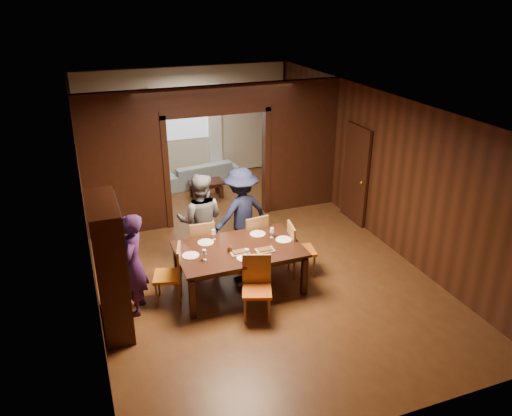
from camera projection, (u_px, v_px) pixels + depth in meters
name	position (u px, v px, depth m)	size (l,w,h in m)	color
floor	(243.00, 251.00, 9.65)	(9.00, 9.00, 0.00)	#522D17
ceiling	(241.00, 101.00, 8.48)	(5.50, 9.00, 0.02)	silver
room_walls	(213.00, 149.00, 10.66)	(5.52, 9.01, 2.90)	black
person_purple	(133.00, 265.00, 7.53)	(0.60, 0.39, 1.64)	#361A4C
person_grey	(200.00, 221.00, 8.83)	(0.85, 0.66, 1.75)	#5C5E64
person_navy	(241.00, 213.00, 9.18)	(1.11, 0.64, 1.72)	#151B36
sofa	(201.00, 173.00, 12.89)	(1.94, 0.76, 0.57)	#92B0C0
serving_bowl	(243.00, 243.00, 8.22)	(0.34, 0.34, 0.08)	black
dining_table	(239.00, 268.00, 8.31)	(2.03, 1.26, 0.76)	black
coffee_table	(206.00, 189.00, 12.04)	(0.80, 0.50, 0.40)	black
chair_left	(168.00, 274.00, 7.93)	(0.44, 0.44, 0.97)	#CA6D13
chair_right	(302.00, 249.00, 8.69)	(0.44, 0.44, 0.97)	#CA5F13
chair_far_l	(201.00, 244.00, 8.88)	(0.44, 0.44, 0.97)	orange
chair_far_r	(252.00, 238.00, 9.10)	(0.44, 0.44, 0.97)	#CB6B13
chair_near	(257.00, 289.00, 7.54)	(0.44, 0.44, 0.97)	#C25112
hutch	(110.00, 266.00, 7.15)	(0.40, 1.20, 2.00)	black
door_right	(356.00, 175.00, 10.51)	(0.06, 0.90, 2.10)	black
window_far	(186.00, 114.00, 12.77)	(1.20, 0.03, 1.30)	silver
curtain_left	(158.00, 134.00, 12.67)	(0.35, 0.06, 2.40)	white
curtain_right	(215.00, 129.00, 13.15)	(0.35, 0.06, 2.40)	white
plate_left	(191.00, 255.00, 7.91)	(0.27, 0.27, 0.01)	white
plate_far_l	(206.00, 242.00, 8.32)	(0.27, 0.27, 0.01)	white
plate_far_r	(258.00, 234.00, 8.61)	(0.27, 0.27, 0.01)	white
plate_right	(284.00, 240.00, 8.41)	(0.27, 0.27, 0.01)	white
plate_near	(245.00, 258.00, 7.84)	(0.27, 0.27, 0.01)	white
platter_a	(239.00, 252.00, 7.99)	(0.30, 0.20, 0.04)	gray
platter_b	(265.00, 250.00, 8.06)	(0.30, 0.20, 0.04)	gray
wineglass_left	(204.00, 255.00, 7.76)	(0.08, 0.08, 0.18)	silver
wineglass_far	(214.00, 235.00, 8.40)	(0.08, 0.08, 0.18)	white
wineglass_right	(272.00, 233.00, 8.46)	(0.08, 0.08, 0.18)	silver
tumbler	(247.00, 253.00, 7.85)	(0.07, 0.07, 0.14)	silver
condiment_jar	(230.00, 249.00, 8.02)	(0.08, 0.08, 0.11)	#4E2612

